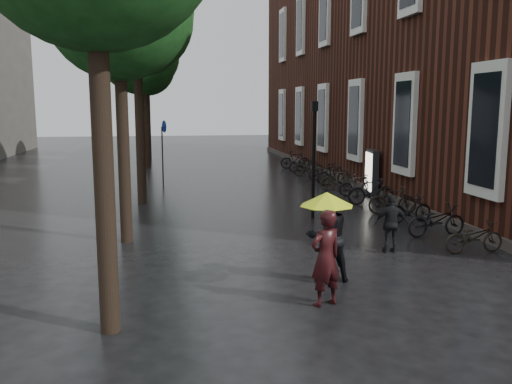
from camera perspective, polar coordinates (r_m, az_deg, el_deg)
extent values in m
plane|color=black|center=(9.02, 11.49, -14.92)|extent=(120.00, 120.00, 0.00)
cube|color=#38160F|center=(30.46, 17.16, 13.12)|extent=(10.00, 33.00, 12.00)
cube|color=silver|center=(15.70, 23.27, 6.00)|extent=(0.25, 1.60, 3.60)
cube|color=black|center=(15.64, 22.96, 6.01)|extent=(0.10, 1.20, 3.00)
cube|color=silver|center=(20.07, 15.47, 6.91)|extent=(0.25, 1.60, 3.60)
cube|color=black|center=(20.03, 15.20, 6.92)|extent=(0.10, 1.20, 3.00)
cube|color=silver|center=(24.69, 10.50, 7.43)|extent=(0.25, 1.60, 3.60)
cube|color=black|center=(24.65, 10.28, 7.43)|extent=(0.10, 1.20, 3.00)
cube|color=silver|center=(29.43, 7.11, 7.75)|extent=(0.25, 1.60, 3.60)
cube|color=black|center=(29.40, 6.92, 7.75)|extent=(0.10, 1.20, 3.00)
cube|color=silver|center=(29.82, 7.32, 18.37)|extent=(0.25, 1.60, 3.60)
cube|color=black|center=(29.79, 7.13, 18.39)|extent=(0.10, 1.20, 3.00)
cube|color=silver|center=(34.24, 4.66, 7.96)|extent=(0.25, 1.60, 3.60)
cube|color=black|center=(34.22, 4.49, 7.97)|extent=(0.10, 1.20, 3.00)
cube|color=silver|center=(34.58, 4.78, 17.11)|extent=(0.25, 1.60, 3.60)
cube|color=black|center=(34.56, 4.61, 17.12)|extent=(0.10, 1.20, 3.00)
cube|color=silver|center=(39.11, 2.81, 8.12)|extent=(0.25, 1.60, 3.60)
cube|color=black|center=(39.08, 2.67, 8.12)|extent=(0.10, 1.20, 3.00)
cube|color=silver|center=(39.40, 2.88, 16.14)|extent=(0.25, 1.60, 3.60)
cube|color=black|center=(39.38, 2.73, 16.14)|extent=(0.10, 1.20, 3.00)
cube|color=#3F3833|center=(28.73, 7.86, 2.00)|extent=(0.40, 33.00, 0.30)
cylinder|color=black|center=(8.80, -15.66, 0.21)|extent=(0.32, 0.32, 4.68)
cylinder|color=black|center=(14.76, -13.74, 3.42)|extent=(0.32, 0.32, 4.51)
cylinder|color=black|center=(20.70, -12.12, 5.64)|extent=(0.32, 0.32, 4.95)
cylinder|color=black|center=(26.71, -11.94, 5.78)|extent=(0.32, 0.32, 4.40)
cylinder|color=black|center=(32.69, -11.41, 6.70)|extent=(0.32, 0.32, 4.79)
cylinder|color=black|center=(38.69, -11.25, 6.88)|extent=(0.32, 0.32, 4.57)
imported|color=black|center=(10.02, 7.33, -6.89)|extent=(0.77, 0.64, 1.80)
imported|color=black|center=(11.36, 7.57, -4.64)|extent=(1.02, 0.84, 1.93)
cylinder|color=black|center=(10.59, 7.38, -4.32)|extent=(0.02, 0.02, 1.35)
cone|color=#DDFD1A|center=(10.46, 7.45, -0.74)|extent=(1.06, 1.06, 0.27)
cylinder|color=black|center=(10.43, 7.47, 0.21)|extent=(0.02, 0.02, 0.08)
imported|color=black|center=(13.92, 14.05, -3.26)|extent=(0.90, 0.45, 1.47)
imported|color=black|center=(14.59, 21.97, -4.42)|extent=(1.55, 0.55, 0.81)
imported|color=black|center=(16.02, 18.43, -2.84)|extent=(1.82, 0.76, 0.93)
imported|color=black|center=(17.63, 15.95, -1.68)|extent=(1.58, 0.67, 0.92)
imported|color=black|center=(18.87, 14.18, -0.80)|extent=(1.70, 0.68, 0.99)
imported|color=black|center=(20.45, 12.00, 0.09)|extent=(1.79, 0.81, 1.04)
imported|color=black|center=(22.31, 10.65, 0.73)|extent=(1.56, 0.46, 0.94)
imported|color=black|center=(23.71, 8.68, 1.33)|extent=(1.64, 0.48, 0.98)
imported|color=black|center=(25.29, 8.17, 1.83)|extent=(1.70, 0.68, 1.00)
imported|color=black|center=(27.06, 7.19, 2.18)|extent=(1.67, 0.64, 0.86)
imported|color=black|center=(28.47, 5.52, 2.66)|extent=(1.67, 0.76, 0.97)
imported|color=black|center=(30.27, 5.07, 2.96)|extent=(1.75, 0.92, 0.88)
imported|color=black|center=(31.76, 4.14, 3.39)|extent=(1.75, 0.64, 1.03)
cube|color=black|center=(22.60, 12.10, 2.00)|extent=(0.26, 1.25, 1.88)
cube|color=white|center=(22.54, 11.78, 2.12)|extent=(0.04, 1.05, 1.54)
cylinder|color=black|center=(17.53, 6.07, 2.88)|extent=(0.11, 0.11, 3.54)
cube|color=black|center=(17.43, 6.17, 8.96)|extent=(0.19, 0.19, 0.31)
sphere|color=#FFE5B2|center=(17.43, 6.17, 8.96)|extent=(0.16, 0.16, 0.16)
cylinder|color=#262628|center=(25.18, -9.81, 3.73)|extent=(0.07, 0.07, 2.71)
cylinder|color=#0E2A9C|center=(25.09, -9.64, 6.82)|extent=(0.03, 0.54, 0.54)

